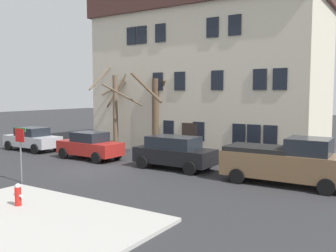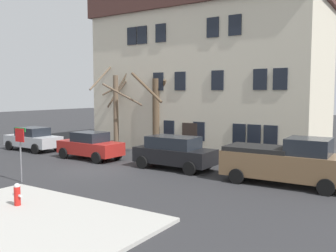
# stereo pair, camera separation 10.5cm
# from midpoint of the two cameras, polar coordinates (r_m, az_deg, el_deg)

# --- Properties ---
(ground_plane) EXTENTS (120.00, 120.00, 0.00)m
(ground_plane) POSITION_cam_midpoint_polar(r_m,az_deg,el_deg) (20.03, -11.19, -6.58)
(ground_plane) COLOR #2D2D30
(sidewalk_slab) EXTENTS (8.01, 6.19, 0.12)m
(sidewalk_slab) POSITION_cam_midpoint_polar(r_m,az_deg,el_deg) (12.45, -22.46, -13.82)
(sidewalk_slab) COLOR #B7B5AD
(sidewalk_slab) RESTS_ON ground_plane
(building_main) EXTENTS (16.32, 8.18, 11.02)m
(building_main) POSITION_cam_midpoint_polar(r_m,az_deg,el_deg) (27.55, 6.50, 8.27)
(building_main) COLOR beige
(building_main) RESTS_ON ground_plane
(tree_bare_near) EXTENTS (3.75, 3.75, 6.14)m
(tree_bare_near) POSITION_cam_midpoint_polar(r_m,az_deg,el_deg) (26.38, -7.93, 2.96)
(tree_bare_near) COLOR brown
(tree_bare_near) RESTS_ON ground_plane
(tree_bare_mid) EXTENTS (2.44, 2.16, 5.41)m
(tree_bare_mid) POSITION_cam_midpoint_polar(r_m,az_deg,el_deg) (25.26, -1.72, 2.18)
(tree_bare_mid) COLOR brown
(tree_bare_mid) RESTS_ON ground_plane
(car_silver_sedan) EXTENTS (4.37, 2.06, 1.62)m
(car_silver_sedan) POSITION_cam_midpoint_polar(r_m,az_deg,el_deg) (27.68, -19.98, -1.88)
(car_silver_sedan) COLOR #B7BABF
(car_silver_sedan) RESTS_ON ground_plane
(car_red_sedan) EXTENTS (4.26, 2.05, 1.66)m
(car_red_sedan) POSITION_cam_midpoint_polar(r_m,az_deg,el_deg) (23.07, -11.77, -2.96)
(car_red_sedan) COLOR #AD231E
(car_red_sedan) RESTS_ON ground_plane
(car_black_wagon) EXTENTS (4.33, 2.08, 1.73)m
(car_black_wagon) POSITION_cam_midpoint_polar(r_m,az_deg,el_deg) (19.69, 1.10, -4.02)
(car_black_wagon) COLOR black
(car_black_wagon) RESTS_ON ground_plane
(pickup_truck_brown) EXTENTS (5.47, 2.28, 2.11)m
(pickup_truck_brown) POSITION_cam_midpoint_polar(r_m,az_deg,el_deg) (17.09, 17.89, -5.25)
(pickup_truck_brown) COLOR brown
(pickup_truck_brown) RESTS_ON ground_plane
(fire_hydrant) EXTENTS (0.42, 0.22, 0.78)m
(fire_hydrant) POSITION_cam_midpoint_polar(r_m,az_deg,el_deg) (14.05, -21.99, -9.67)
(fire_hydrant) COLOR red
(fire_hydrant) RESTS_ON sidewalk_slab
(street_sign_pole) EXTENTS (0.76, 0.07, 2.48)m
(street_sign_pole) POSITION_cam_midpoint_polar(r_m,az_deg,el_deg) (17.85, -21.64, -2.57)
(street_sign_pole) COLOR slate
(street_sign_pole) RESTS_ON ground_plane
(bicycle_leaning) EXTENTS (1.74, 0.28, 1.03)m
(bicycle_leaning) POSITION_cam_midpoint_polar(r_m,az_deg,el_deg) (27.10, -8.56, -2.72)
(bicycle_leaning) COLOR black
(bicycle_leaning) RESTS_ON ground_plane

